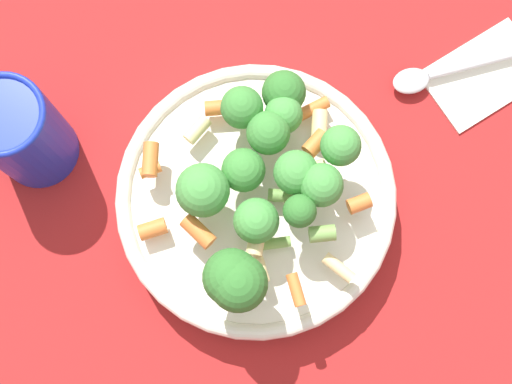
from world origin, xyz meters
TOP-DOWN VIEW (x-y plane):
  - ground_plane at (0.00, 0.00)m, footprint 3.00×3.00m
  - bowl at (0.00, 0.00)m, footprint 0.25×0.25m
  - pasta_salad at (-0.00, 0.00)m, footprint 0.20×0.21m
  - cup at (0.17, 0.13)m, footprint 0.07×0.07m
  - napkin at (-0.03, -0.26)m, footprint 0.08×0.12m
  - spoon at (-0.00, -0.22)m, footprint 0.08×0.16m

SIDE VIEW (x-z plane):
  - ground_plane at x=0.00m, z-range 0.00..0.00m
  - napkin at x=-0.03m, z-range 0.00..0.01m
  - spoon at x=0.00m, z-range 0.01..0.02m
  - bowl at x=0.00m, z-range 0.00..0.05m
  - cup at x=0.17m, z-range 0.00..0.11m
  - pasta_salad at x=0.00m, z-range 0.05..0.13m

